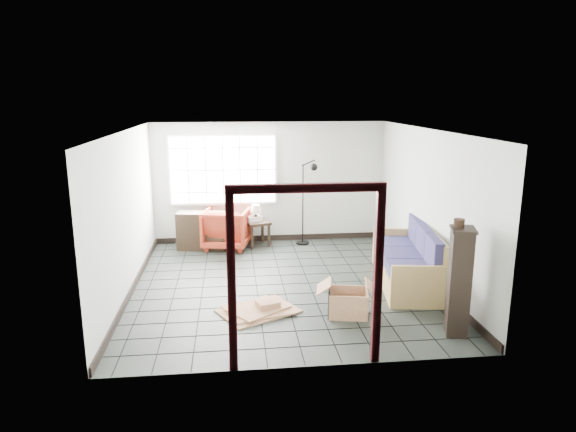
{
  "coord_description": "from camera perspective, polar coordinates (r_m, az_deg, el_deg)",
  "views": [
    {
      "loc": [
        -0.82,
        -8.22,
        3.15
      ],
      "look_at": [
        0.13,
        0.3,
        1.12
      ],
      "focal_mm": 32.0,
      "sensor_mm": 36.0,
      "label": 1
    }
  ],
  "objects": [
    {
      "name": "room_shell",
      "position": [
        8.41,
        -0.65,
        3.23
      ],
      "size": [
        5.02,
        5.52,
        2.61
      ],
      "color": "#B8BDB6",
      "rests_on": "ground"
    },
    {
      "name": "pot",
      "position": [
        7.05,
        18.48,
        -0.73
      ],
      "size": [
        0.16,
        0.16,
        0.11
      ],
      "rotation": [
        0.0,
        0.0,
        0.17
      ],
      "color": "black",
      "rests_on": "tall_shelf"
    },
    {
      "name": "side_table",
      "position": [
        10.97,
        -3.44,
        -1.06
      ],
      "size": [
        0.6,
        0.6,
        0.53
      ],
      "rotation": [
        0.0,
        0.0,
        0.3
      ],
      "color": "black",
      "rests_on": "ground"
    },
    {
      "name": "floor_lamp",
      "position": [
        10.85,
        2.23,
        1.8
      ],
      "size": [
        0.48,
        0.5,
        1.85
      ],
      "rotation": [
        0.0,
        0.0,
        -0.43
      ],
      "color": "black",
      "rests_on": "ground"
    },
    {
      "name": "window_panel",
      "position": [
        11.03,
        -7.23,
        5.11
      ],
      "size": [
        2.32,
        0.08,
        1.52
      ],
      "color": "silver",
      "rests_on": "ground"
    },
    {
      "name": "ground",
      "position": [
        8.84,
        -0.6,
        -7.59
      ],
      "size": [
        5.5,
        5.5,
        0.0
      ],
      "primitive_type": "plane",
      "color": "black",
      "rests_on": "ground"
    },
    {
      "name": "armchair",
      "position": [
        10.84,
        -6.84,
        -1.15
      ],
      "size": [
        1.07,
        1.02,
        0.93
      ],
      "primitive_type": "imported",
      "rotation": [
        0.0,
        0.0,
        2.92
      ],
      "color": "maroon",
      "rests_on": "ground"
    },
    {
      "name": "console_shelf",
      "position": [
        10.83,
        -9.52,
        -1.64
      ],
      "size": [
        1.07,
        0.58,
        0.79
      ],
      "rotation": [
        0.0,
        0.0,
        -0.19
      ],
      "color": "black",
      "rests_on": "ground"
    },
    {
      "name": "table_lamp",
      "position": [
        10.9,
        -3.6,
        0.7
      ],
      "size": [
        0.27,
        0.27,
        0.36
      ],
      "rotation": [
        0.0,
        0.0,
        0.18
      ],
      "color": "black",
      "rests_on": "side_table"
    },
    {
      "name": "doorway_trim",
      "position": [
        5.85,
        2.01,
        -4.31
      ],
      "size": [
        1.8,
        0.08,
        2.2
      ],
      "color": "black",
      "rests_on": "ground"
    },
    {
      "name": "tall_shelf",
      "position": [
        7.22,
        18.49,
        -6.83
      ],
      "size": [
        0.41,
        0.47,
        1.47
      ],
      "rotation": [
        0.0,
        0.0,
        -0.29
      ],
      "color": "black",
      "rests_on": "ground"
    },
    {
      "name": "open_box",
      "position": [
        7.66,
        6.66,
        -9.55
      ],
      "size": [
        0.98,
        0.61,
        0.52
      ],
      "rotation": [
        0.0,
        0.0,
        -0.2
      ],
      "color": "#895E42",
      "rests_on": "ground"
    },
    {
      "name": "cardboard_pile",
      "position": [
        7.77,
        -3.16,
        -10.29
      ],
      "size": [
        1.32,
        1.19,
        0.16
      ],
      "rotation": [
        0.0,
        0.0,
        0.44
      ],
      "color": "#895E42",
      "rests_on": "ground"
    },
    {
      "name": "futon_sofa",
      "position": [
        9.01,
        13.4,
        -5.1
      ],
      "size": [
        1.18,
        2.36,
        1.0
      ],
      "rotation": [
        0.0,
        0.0,
        -0.15
      ],
      "color": "olive",
      "rests_on": "ground"
    },
    {
      "name": "projector",
      "position": [
        10.96,
        -3.81,
        -0.28
      ],
      "size": [
        0.36,
        0.32,
        0.11
      ],
      "rotation": [
        0.0,
        0.0,
        0.32
      ],
      "color": "silver",
      "rests_on": "side_table"
    }
  ]
}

